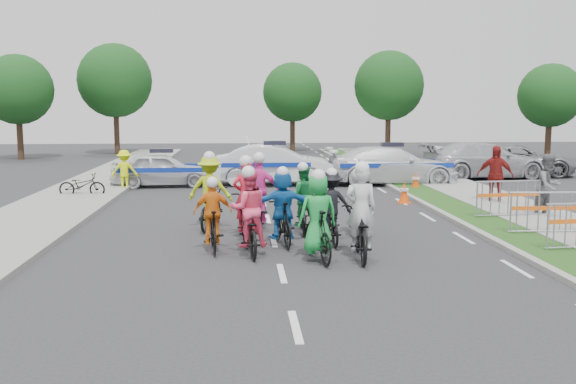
{
  "coord_description": "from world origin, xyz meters",
  "views": [
    {
      "loc": [
        -0.77,
        -11.86,
        3.14
      ],
      "look_at": [
        0.38,
        3.5,
        1.1
      ],
      "focal_mm": 40.0,
      "sensor_mm": 36.0,
      "label": 1
    }
  ],
  "objects": [
    {
      "name": "ground",
      "position": [
        0.0,
        0.0,
        0.0
      ],
      "size": [
        90.0,
        90.0,
        0.0
      ],
      "primitive_type": "plane",
      "color": "#28282B",
      "rests_on": "ground"
    },
    {
      "name": "curb_right",
      "position": [
        5.1,
        5.0,
        0.06
      ],
      "size": [
        0.2,
        60.0,
        0.12
      ],
      "primitive_type": "cube",
      "color": "gray",
      "rests_on": "ground"
    },
    {
      "name": "grass_strip",
      "position": [
        5.8,
        5.0,
        0.06
      ],
      "size": [
        1.2,
        60.0,
        0.11
      ],
      "primitive_type": "cube",
      "color": "#1D4C18",
      "rests_on": "ground"
    },
    {
      "name": "sidewalk_right",
      "position": [
        7.6,
        5.0,
        0.07
      ],
      "size": [
        2.4,
        60.0,
        0.13
      ],
      "primitive_type": "cube",
      "color": "gray",
      "rests_on": "ground"
    },
    {
      "name": "sidewalk_left",
      "position": [
        -6.5,
        5.0,
        0.07
      ],
      "size": [
        3.0,
        60.0,
        0.13
      ],
      "primitive_type": "cube",
      "color": "gray",
      "rests_on": "ground"
    },
    {
      "name": "rider_0",
      "position": [
        1.71,
        1.08,
        0.67
      ],
      "size": [
        0.87,
        2.07,
        2.05
      ],
      "rotation": [
        0.0,
        0.0,
        3.05
      ],
      "color": "black",
      "rests_on": "ground"
    },
    {
      "name": "rider_1",
      "position": [
        0.8,
        0.95,
        0.74
      ],
      "size": [
        0.88,
        1.88,
        1.91
      ],
      "rotation": [
        0.0,
        0.0,
        3.32
      ],
      "color": "black",
      "rests_on": "ground"
    },
    {
      "name": "rider_2",
      "position": [
        -0.6,
        1.66,
        0.71
      ],
      "size": [
        0.88,
        1.95,
        1.92
      ],
      "rotation": [
        0.0,
        0.0,
        3.26
      ],
      "color": "black",
      "rests_on": "ground"
    },
    {
      "name": "rider_3",
      "position": [
        -1.37,
        1.96,
        0.65
      ],
      "size": [
        0.86,
        1.62,
        1.66
      ],
      "rotation": [
        0.0,
        0.0,
        3.23
      ],
      "color": "black",
      "rests_on": "ground"
    },
    {
      "name": "rider_4",
      "position": [
        1.32,
        2.68,
        0.69
      ],
      "size": [
        1.0,
        1.75,
        1.77
      ],
      "rotation": [
        0.0,
        0.0,
        3.17
      ],
      "color": "black",
      "rests_on": "ground"
    },
    {
      "name": "rider_5",
      "position": [
        0.18,
        2.49,
        0.77
      ],
      "size": [
        1.5,
        1.79,
        1.83
      ],
      "rotation": [
        0.0,
        0.0,
        3.29
      ],
      "color": "black",
      "rests_on": "ground"
    },
    {
      "name": "rider_6",
      "position": [
        -0.64,
        3.33,
        0.66
      ],
      "size": [
        0.73,
        1.99,
        2.02
      ],
      "rotation": [
        0.0,
        0.0,
        3.16
      ],
      "color": "black",
      "rests_on": "ground"
    },
    {
      "name": "rider_7",
      "position": [
        2.12,
        3.5,
        0.69
      ],
      "size": [
        0.78,
        1.71,
        1.76
      ],
      "rotation": [
        0.0,
        0.0,
        3.23
      ],
      "color": "black",
      "rests_on": "ground"
    },
    {
      "name": "rider_8",
      "position": [
        0.78,
        4.02,
        0.67
      ],
      "size": [
        0.77,
        1.78,
        1.79
      ],
      "rotation": [
        0.0,
        0.0,
        3.1
      ],
      "color": "black",
      "rests_on": "ground"
    },
    {
      "name": "rider_9",
      "position": [
        -0.28,
        4.57,
        0.77
      ],
      "size": [
        1.07,
        1.97,
        2.0
      ],
      "rotation": [
        0.0,
        0.0,
        2.95
      ],
      "color": "black",
      "rests_on": "ground"
    },
    {
      "name": "rider_10",
      "position": [
        -1.55,
        4.7,
        0.78
      ],
      "size": [
        1.23,
        2.08,
        2.03
      ],
      "rotation": [
        0.0,
        0.0,
        2.95
      ],
      "color": "black",
      "rests_on": "ground"
    },
    {
      "name": "police_car_0",
      "position": [
        -3.87,
        13.85,
        0.68
      ],
      "size": [
        4.07,
        1.85,
        1.36
      ],
      "primitive_type": "imported",
      "rotation": [
        0.0,
        0.0,
        1.63
      ],
      "color": "silver",
      "rests_on": "ground"
    },
    {
      "name": "police_car_1",
      "position": [
        0.63,
        14.09,
        0.81
      ],
      "size": [
        5.06,
        2.11,
        1.63
      ],
      "primitive_type": "imported",
      "rotation": [
        0.0,
        0.0,
        1.49
      ],
      "color": "silver",
      "rests_on": "ground"
    },
    {
      "name": "police_car_2",
      "position": [
        5.43,
        13.89,
        0.78
      ],
      "size": [
        5.43,
        2.35,
        1.56
      ],
      "primitive_type": "imported",
      "rotation": [
        0.0,
        0.0,
        1.54
      ],
      "color": "silver",
      "rests_on": "ground"
    },
    {
      "name": "civilian_sedan",
      "position": [
        10.03,
        15.73,
        0.8
      ],
      "size": [
        5.73,
        2.8,
        1.6
      ],
      "primitive_type": "imported",
      "rotation": [
        0.0,
        0.0,
        1.67
      ],
      "color": "#B4B3B9",
      "rests_on": "ground"
    },
    {
      "name": "civilian_suv",
      "position": [
        12.07,
        16.71,
        0.7
      ],
      "size": [
        5.39,
        3.17,
        1.41
      ],
      "primitive_type": "imported",
      "rotation": [
        0.0,
        0.0,
        1.4
      ],
      "color": "gray",
      "rests_on": "ground"
    },
    {
      "name": "spectator_1",
      "position": [
        7.94,
        5.52,
        0.92
      ],
      "size": [
        1.1,
        1.01,
        1.84
      ],
      "primitive_type": "imported",
      "rotation": [
        0.0,
        0.0,
        0.44
      ],
      "color": "slate",
      "rests_on": "ground"
    },
    {
      "name": "spectator_2",
      "position": [
        7.4,
        8.05,
        0.96
      ],
      "size": [
        1.21,
        0.97,
        1.93
      ],
      "primitive_type": "imported",
      "rotation": [
        0.0,
        0.0,
        -0.52
      ],
      "color": "maroon",
      "rests_on": "ground"
    },
    {
      "name": "marshal_hiviz",
      "position": [
        -5.16,
        12.82,
        0.77
      ],
      "size": [
        1.01,
        0.61,
        1.53
      ],
      "primitive_type": "imported",
      "rotation": [
        0.0,
        0.0,
        3.19
      ],
      "color": "#E3F90D",
      "rests_on": "ground"
    },
    {
      "name": "barrier_1",
      "position": [
        6.7,
        2.94,
        0.56
      ],
      "size": [
        2.02,
        0.6,
        1.12
      ],
      "primitive_type": null,
      "rotation": [
        0.0,
        0.0,
        -0.05
      ],
      "color": "#A5A8AD",
      "rests_on": "ground"
    },
    {
      "name": "barrier_2",
      "position": [
        6.7,
        5.34,
        0.56
      ],
      "size": [
        2.04,
        0.72,
        1.12
      ],
      "primitive_type": null,
      "rotation": [
        0.0,
        0.0,
        0.11
      ],
      "color": "#A5A8AD",
      "rests_on": "ground"
    },
    {
      "name": "cone_0",
      "position": [
        4.62,
        8.71,
        0.34
      ],
      "size": [
        0.4,
        0.4,
        0.7
      ],
      "color": "#F24C0C",
      "rests_on": "ground"
    },
    {
      "name": "cone_1",
      "position": [
        5.91,
        11.99,
        0.34
      ],
      "size": [
        0.4,
        0.4,
        0.7
      ],
      "color": "#F24C0C",
      "rests_on": "ground"
    },
    {
      "name": "parked_bike",
      "position": [
        -6.33,
        10.98,
        0.42
      ],
      "size": [
        1.64,
        0.65,
        0.85
      ],
      "primitive_type": "imported",
      "rotation": [
        0.0,
        0.0,
        1.52
      ],
      "color": "black",
      "rests_on": "ground"
    },
    {
      "name": "tree_0",
      "position": [
        -14.0,
        28.0,
        4.19
      ],
      "size": [
        4.2,
        4.2,
        6.3
      ],
      "color": "#382619",
      "rests_on": "ground"
    },
    {
      "name": "tree_1",
      "position": [
        9.0,
        30.0,
        4.54
      ],
      "size": [
        4.55,
        4.55,
        6.82
      ],
      "color": "#382619",
      "rests_on": "ground"
    },
    {
      "name": "tree_2",
      "position": [
        18.0,
        26.0,
        3.83
      ],
      "size": [
        3.85,
        3.85,
        5.77
      ],
      "color": "#382619",
      "rests_on": "ground"
    },
    {
      "name": "tree_3",
      "position": [
        -9.0,
        32.0,
        4.89
      ],
      "size": [
        4.9,
        4.9,
        7.35
      ],
      "color": "#382619",
      "rests_on": "ground"
    },
    {
      "name": "tree_4",
      "position": [
        3.0,
        34.0,
        4.19
      ],
      "size": [
        4.2,
        4.2,
        6.3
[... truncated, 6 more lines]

